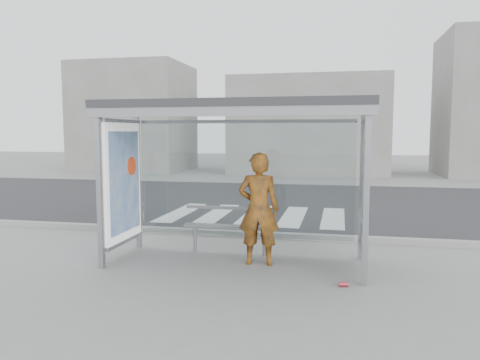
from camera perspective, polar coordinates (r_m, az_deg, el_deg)
name	(u,v)px	position (r m, az deg, el deg)	size (l,w,h in m)	color
ground	(235,263)	(7.75, -0.56, -10.13)	(80.00, 80.00, 0.00)	gray
road	(285,202)	(14.52, 5.51, -2.66)	(30.00, 10.00, 0.01)	#262628
curb	(256,235)	(9.59, 2.01, -6.66)	(30.00, 0.18, 0.12)	gray
crosswalk	(255,215)	(12.15, 1.80, -4.30)	(4.55, 3.00, 0.00)	silver
bus_shelter	(214,142)	(7.61, -3.21, 4.70)	(4.25, 1.65, 2.62)	gray
building_left	(135,118)	(27.84, -12.72, 7.42)	(6.00, 5.00, 6.00)	slate
building_center	(309,126)	(25.33, 8.46, 6.54)	(8.00, 5.00, 5.00)	slate
person	(259,209)	(7.52, 2.28, -3.53)	(0.66, 0.44, 1.82)	#C76F12
bench	(229,226)	(8.24, -1.32, -5.62)	(1.61, 0.21, 0.83)	slate
soda_can	(343,284)	(6.78, 12.50, -12.31)	(0.07, 0.07, 0.13)	#C83A4C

